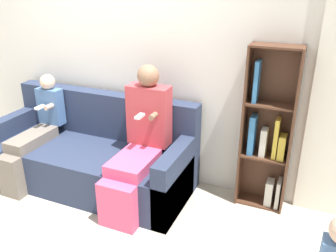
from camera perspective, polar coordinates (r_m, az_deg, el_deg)
ground_plane at (r=3.56m, az=-15.26°, el=-13.15°), size 14.00×14.00×0.00m
back_wall at (r=3.80m, az=-7.91°, el=10.99°), size 10.00×0.06×2.55m
couch at (r=3.83m, az=-12.11°, el=-4.81°), size 2.12×0.88×0.92m
adult_seated at (r=3.29m, az=-4.55°, el=-2.01°), size 0.41×0.81×1.32m
child_seated at (r=3.97m, az=-20.67°, el=-0.98°), size 0.28×0.82×1.09m
bookshelf at (r=3.35m, az=15.70°, el=-1.46°), size 0.44×0.23×1.53m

